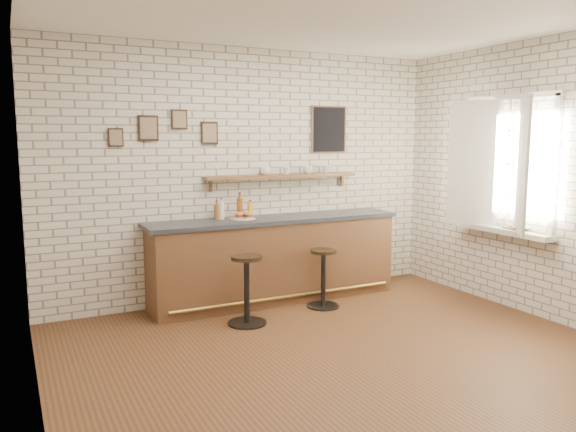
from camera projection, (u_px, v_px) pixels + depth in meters
name	position (u px, v px, depth m)	size (l,w,h in m)	color
ground	(334.00, 349.00, 5.20)	(5.00, 5.00, 0.00)	brown
bar_counter	(275.00, 259.00, 6.73)	(3.10, 0.65, 1.01)	brown
sandwich_plate	(243.00, 218.00, 6.52)	(0.28, 0.28, 0.01)	white
ciabatta_sandwich	(244.00, 215.00, 6.52)	(0.22, 0.15, 0.07)	tan
potato_chips	(242.00, 218.00, 6.51)	(0.26, 0.19, 0.00)	gold
bitters_bottle_brown	(217.00, 212.00, 6.47)	(0.07, 0.07, 0.22)	brown
bitters_bottle_white	(221.00, 211.00, 6.49)	(0.06, 0.06, 0.25)	white
bitters_bottle_amber	(240.00, 208.00, 6.59)	(0.07, 0.07, 0.30)	brown
condiment_bottle_yellow	(250.00, 210.00, 6.65)	(0.06, 0.06, 0.20)	gold
bar_stool_left	(247.00, 288.00, 5.86)	(0.42, 0.42, 0.73)	black
bar_stool_right	(323.00, 276.00, 6.47)	(0.38, 0.38, 0.68)	black
wall_shelf	(282.00, 176.00, 6.86)	(2.00, 0.18, 0.18)	brown
shelf_cup_a	(266.00, 171.00, 6.75)	(0.12, 0.12, 0.10)	white
shelf_cup_b	(287.00, 171.00, 6.88)	(0.09, 0.09, 0.09)	white
shelf_cup_c	(308.00, 170.00, 7.01)	(0.12, 0.12, 0.10)	white
shelf_cup_d	(326.00, 169.00, 7.13)	(0.11, 0.11, 0.10)	white
back_wall_decor	(267.00, 129.00, 6.77)	(2.96, 0.02, 0.56)	black
window_sill	(501.00, 230.00, 6.41)	(0.20, 1.35, 0.06)	white
casement_window	(502.00, 164.00, 6.29)	(0.40, 1.30, 1.56)	white
book_lower	(510.00, 228.00, 6.27)	(0.16, 0.21, 0.02)	tan
book_upper	(511.00, 227.00, 6.25)	(0.18, 0.24, 0.02)	tan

